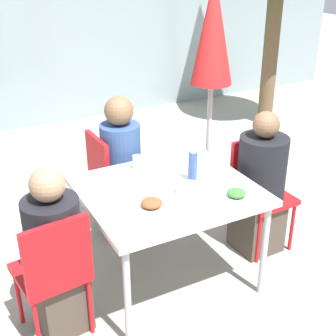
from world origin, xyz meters
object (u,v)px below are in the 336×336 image
(closed_umbrella, at_px, (213,40))
(salad_bowl, at_px, (188,189))
(person_far, at_px, (122,170))
(drinking_cup, at_px, (137,162))
(person_left, at_px, (56,257))
(bottle, at_px, (193,166))
(chair_left, at_px, (54,268))
(chair_right, at_px, (258,185))
(person_right, at_px, (260,188))
(chair_far, at_px, (111,176))

(closed_umbrella, bearing_deg, salad_bowl, -128.31)
(person_far, xyz_separation_m, drinking_cup, (-0.03, -0.38, 0.23))
(person_left, distance_m, bottle, 1.08)
(chair_left, xyz_separation_m, closed_umbrella, (1.79, 1.12, 0.98))
(person_far, xyz_separation_m, bottle, (0.23, -0.74, 0.29))
(drinking_cup, xyz_separation_m, salad_bowl, (0.14, -0.50, -0.02))
(person_far, bearing_deg, chair_right, 51.66)
(bottle, bearing_deg, person_right, 0.16)
(chair_far, bearing_deg, chair_left, -39.54)
(chair_left, distance_m, closed_umbrella, 2.33)
(closed_umbrella, distance_m, bottle, 1.34)
(closed_umbrella, relative_size, bottle, 8.81)
(closed_umbrella, relative_size, salad_bowl, 13.18)
(person_right, xyz_separation_m, closed_umbrella, (0.11, 0.92, 0.96))
(person_right, distance_m, chair_far, 1.21)
(chair_left, xyz_separation_m, person_right, (1.68, 0.20, 0.02))
(person_far, height_order, bottle, person_far)
(salad_bowl, bearing_deg, drinking_cup, 105.73)
(person_right, relative_size, bottle, 4.97)
(person_far, relative_size, drinking_cup, 11.64)
(chair_left, height_order, drinking_cup, chair_left)
(person_far, bearing_deg, person_left, -45.12)
(person_far, bearing_deg, closed_umbrella, 98.96)
(person_left, distance_m, person_far, 1.16)
(closed_umbrella, distance_m, drinking_cup, 1.34)
(chair_far, distance_m, drinking_cup, 0.52)
(chair_left, bearing_deg, bottle, 4.03)
(chair_right, bearing_deg, closed_umbrella, -95.96)
(person_right, xyz_separation_m, person_far, (-0.85, 0.73, 0.04))
(chair_right, xyz_separation_m, closed_umbrella, (0.07, 0.84, 0.98))
(chair_left, xyz_separation_m, chair_far, (0.75, 0.98, 0.00))
(chair_far, relative_size, drinking_cup, 8.58)
(person_left, bearing_deg, person_far, 40.57)
(chair_right, xyz_separation_m, salad_bowl, (-0.78, -0.23, 0.27))
(closed_umbrella, bearing_deg, drinking_cup, -149.84)
(chair_far, distance_m, closed_umbrella, 1.44)
(person_right, height_order, closed_umbrella, closed_umbrella)
(person_right, bearing_deg, person_left, 2.54)
(chair_left, relative_size, chair_right, 1.00)
(person_right, distance_m, closed_umbrella, 1.34)
(person_right, distance_m, drinking_cup, 0.98)
(person_left, height_order, drinking_cup, person_left)
(salad_bowl, bearing_deg, closed_umbrella, 51.69)
(person_left, xyz_separation_m, person_far, (0.79, 0.85, 0.04))
(chair_left, height_order, chair_far, same)
(closed_umbrella, bearing_deg, person_far, -168.84)
(person_right, bearing_deg, person_far, -42.39)
(closed_umbrella, bearing_deg, person_right, -97.05)
(chair_right, bearing_deg, person_far, -37.59)
(person_left, xyz_separation_m, person_right, (1.64, 0.11, 0.01))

